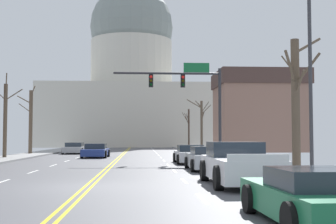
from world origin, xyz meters
TOP-DOWN VIEW (x-y plane):
  - ground at (0.00, -0.00)m, footprint 20.00×180.00m
  - signal_gantry at (5.42, 17.30)m, footprint 7.91×0.41m
  - street_lamp_right at (7.89, 0.87)m, footprint 2.31×0.24m
  - capitol_building at (0.00, 70.37)m, footprint 32.05×19.94m
  - sedan_near_00 at (5.03, 14.05)m, footprint 2.01×4.56m
  - sedan_near_01 at (5.24, 7.73)m, footprint 2.02×4.45m
  - pickup_truck_near_02 at (5.32, 0.41)m, footprint 2.33×5.46m
  - sedan_near_03 at (5.13, -7.14)m, footprint 2.00×4.45m
  - sedan_oncoming_00 at (-2.00, 23.06)m, footprint 2.19×4.53m
  - sedan_oncoming_01 at (-5.11, 32.26)m, footprint 2.16×4.59m
  - flank_building_02 at (16.11, 38.55)m, footprint 10.41×8.62m
  - bare_tree_00 at (8.18, 2.43)m, footprint 2.32×2.22m
  - bare_tree_01 at (-8.90, 20.88)m, footprint 2.38×2.42m
  - bare_tree_02 at (8.96, 52.40)m, footprint 1.16×1.99m
  - bare_tree_03 at (-8.98, 29.51)m, footprint 1.48×1.66m
  - bare_tree_04 at (8.30, 32.91)m, footprint 2.65×1.95m

SIDE VIEW (x-z plane):
  - ground at x=0.00m, z-range -0.08..0.12m
  - sedan_near_03 at x=5.13m, z-range -0.03..1.08m
  - sedan_oncoming_00 at x=-2.00m, z-range -0.04..1.13m
  - sedan_oncoming_01 at x=-5.11m, z-range -0.03..1.13m
  - sedan_near_00 at x=5.03m, z-range -0.04..1.16m
  - sedan_near_01 at x=5.24m, z-range -0.03..1.21m
  - pickup_truck_near_02 at x=5.32m, z-range -0.06..1.46m
  - bare_tree_00 at x=8.18m, z-range 0.19..6.10m
  - bare_tree_02 at x=8.96m, z-range 0.29..6.10m
  - bare_tree_01 at x=-8.90m, z-range -0.06..6.46m
  - bare_tree_04 at x=8.30m, z-range 0.36..6.06m
  - bare_tree_03 at x=-8.98m, z-range 0.01..6.72m
  - street_lamp_right at x=7.89m, z-range 0.87..8.53m
  - flank_building_02 at x=16.11m, z-range 0.06..9.67m
  - signal_gantry at x=5.42m, z-range 1.62..8.66m
  - capitol_building at x=0.00m, z-range -4.25..28.67m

